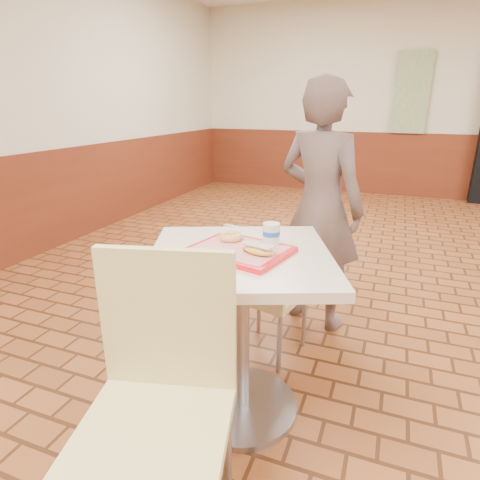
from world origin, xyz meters
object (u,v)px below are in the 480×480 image
(chair_main_front, at_px, (160,391))
(serving_tray, at_px, (240,250))
(paper_cup, at_px, (271,234))
(customer, at_px, (320,208))
(main_table, at_px, (240,308))
(long_john_donut, at_px, (258,250))
(chair_main_back, at_px, (263,286))
(ring_donut, at_px, (230,236))

(chair_main_front, bearing_deg, serving_tray, 71.73)
(serving_tray, relative_size, paper_cup, 4.22)
(customer, bearing_deg, serving_tray, 99.76)
(main_table, bearing_deg, long_john_donut, -26.61)
(main_table, xyz_separation_m, chair_main_front, (-0.04, -0.62, 0.01))
(serving_tray, height_order, paper_cup, paper_cup)
(chair_main_front, xyz_separation_m, customer, (0.20, 1.63, 0.24))
(chair_main_back, bearing_deg, ring_donut, 96.11)
(serving_tray, height_order, long_john_donut, long_john_donut)
(chair_main_back, bearing_deg, serving_tray, 106.73)
(customer, distance_m, serving_tray, 1.02)
(serving_tray, bearing_deg, chair_main_front, -93.74)
(customer, distance_m, ring_donut, 0.96)
(main_table, height_order, long_john_donut, long_john_donut)
(chair_main_back, relative_size, ring_donut, 7.61)
(ring_donut, relative_size, long_john_donut, 0.71)
(customer, distance_m, long_john_donut, 1.06)
(paper_cup, bearing_deg, main_table, -140.70)
(chair_main_back, relative_size, paper_cup, 8.57)
(chair_main_back, xyz_separation_m, long_john_donut, (0.13, -0.51, 0.42))
(paper_cup, bearing_deg, long_john_donut, -95.75)
(chair_main_back, height_order, long_john_donut, long_john_donut)
(chair_main_back, height_order, paper_cup, paper_cup)
(long_john_donut, bearing_deg, customer, 86.41)
(main_table, xyz_separation_m, serving_tray, (0.00, 0.00, 0.28))
(long_john_donut, relative_size, paper_cup, 1.59)
(main_table, height_order, customer, customer)
(chair_main_back, bearing_deg, paper_cup, 124.09)
(main_table, relative_size, serving_tray, 2.05)
(chair_main_back, relative_size, serving_tray, 2.03)
(chair_main_back, xyz_separation_m, ring_donut, (-0.04, -0.38, 0.41))
(main_table, height_order, ring_donut, ring_donut)
(ring_donut, xyz_separation_m, long_john_donut, (0.18, -0.13, 0.00))
(main_table, distance_m, long_john_donut, 0.34)
(ring_donut, xyz_separation_m, paper_cup, (0.19, 0.01, 0.03))
(main_table, height_order, serving_tray, serving_tray)
(chair_main_back, height_order, ring_donut, ring_donut)
(long_john_donut, height_order, paper_cup, paper_cup)
(long_john_donut, bearing_deg, chair_main_back, 104.74)
(serving_tray, relative_size, long_john_donut, 2.65)
(chair_main_front, bearing_deg, long_john_donut, 61.77)
(chair_main_front, bearing_deg, customer, 68.29)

